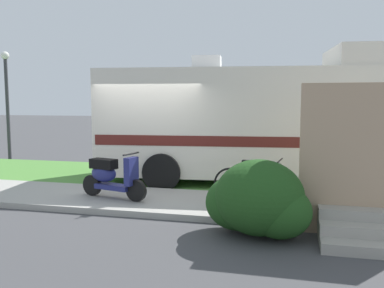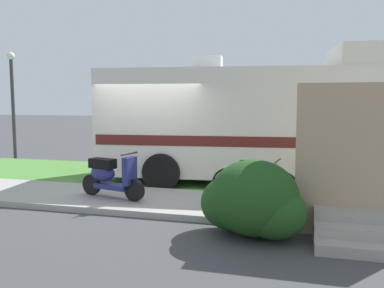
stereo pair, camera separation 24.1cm
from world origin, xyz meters
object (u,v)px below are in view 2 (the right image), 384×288
Objects in this scene: scooter at (110,176)px; motorhome_rv at (256,121)px; pickup_truck_near at (353,134)px; bottle_green at (334,208)px; bicycle at (254,185)px; street_lamp_post at (13,94)px.

motorhome_rv is at bearing 45.79° from scooter.
pickup_truck_near is (2.84, 4.73, -0.66)m from motorhome_rv.
scooter reaches higher than bottle_green.
pickup_truck_near is at bearing 81.46° from bottle_green.
bicycle is at bearing -84.11° from motorhome_rv.
motorhome_rv is at bearing -120.97° from pickup_truck_near.
scooter is at bearing -176.56° from bicycle.
motorhome_rv is 3.98m from scooter.
bicycle is at bearing 169.61° from bottle_green.
bottle_green is at bearing -59.11° from motorhome_rv.
street_lamp_post is (-8.90, 2.19, 0.74)m from motorhome_rv.
scooter reaches higher than bicycle.
scooter is at bearing -126.41° from pickup_truck_near.
pickup_truck_near is (2.57, 7.31, 0.43)m from bicycle.
bottle_green is (-1.14, -7.58, -0.71)m from pickup_truck_near.
motorhome_rv is at bearing 95.89° from bicycle.
pickup_truck_near is at bearing 12.24° from street_lamp_post.
pickup_truck_near is 1.43× the size of street_lamp_post.
street_lamp_post is at bearing 141.47° from scooter.
motorhome_rv is 5.56m from pickup_truck_near.
motorhome_rv reaches higher than bicycle.
bottle_green is at bearing -1.12° from scooter.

